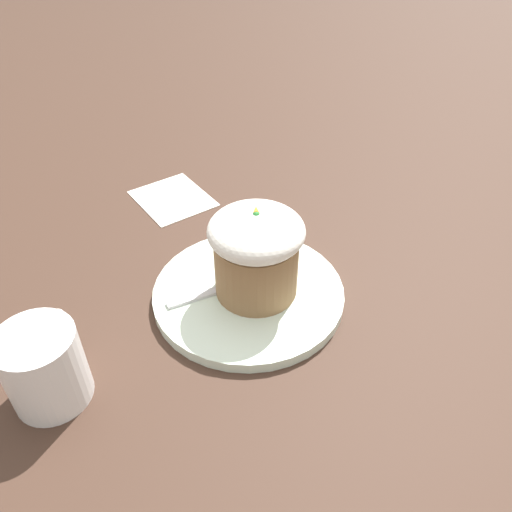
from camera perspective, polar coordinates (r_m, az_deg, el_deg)
The scene contains 6 objects.
ground_plane at distance 0.57m, azimuth -0.89°, elevation -4.71°, with size 4.00×4.00×0.00m, color #3D281E.
dessert_plate at distance 0.57m, azimuth -0.90°, elevation -4.26°, with size 0.22×0.22×0.01m.
carrot_cake at distance 0.53m, azimuth -0.00°, elevation 0.43°, with size 0.10×0.10×0.11m.
spoon at distance 0.57m, azimuth -2.77°, elevation -3.32°, with size 0.06×0.11×0.01m.
coffee_cup at distance 0.50m, azimuth -23.01°, elevation -11.48°, with size 0.10×0.07×0.08m.
paper_napkin at distance 0.75m, azimuth -9.52°, elevation 6.54°, with size 0.15×0.14×0.00m.
Camera 1 is at (-0.41, -0.00, 0.40)m, focal length 35.00 mm.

